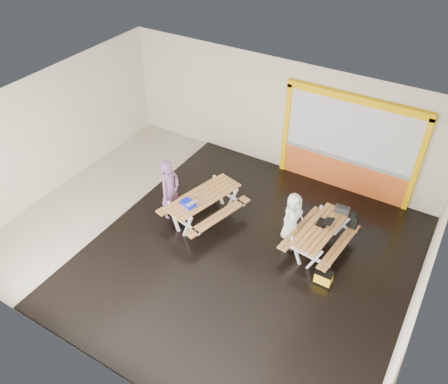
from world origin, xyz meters
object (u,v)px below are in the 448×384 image
Objects in this scene: laptop_right at (324,222)px; fluke_bag at (323,278)px; toolbox at (342,210)px; person_left at (170,190)px; laptop_left at (189,203)px; blue_pouch at (188,203)px; dark_case at (289,244)px; person_right at (292,217)px; picnic_table_right at (320,233)px; picnic_table_left at (203,202)px; backpack at (353,220)px.

laptop_right is 0.97× the size of fluke_bag.
toolbox is 1.91m from fluke_bag.
laptop_left is at bearing -102.58° from person_left.
toolbox is (3.42, 1.84, -0.05)m from blue_pouch.
person_right is at bearing 109.61° from dark_case.
picnic_table_right is at bearing 17.67° from laptop_left.
picnic_table_right is 1.16m from fluke_bag.
person_left is 4.49m from fluke_bag.
person_right is (-0.75, -0.03, 0.21)m from picnic_table_right.
picnic_table_left is 5.72× the size of backpack.
person_left is at bearing -165.89° from laptop_right.
person_left reaches higher than blue_pouch.
person_left reaches higher than fluke_bag.
person_left reaches higher than toolbox.
laptop_right is at bearing 33.20° from dark_case.
picnic_table_right is 1.50× the size of person_right.
laptop_right is at bearing -133.95° from backpack.
laptop_right is (3.18, 1.18, -0.07)m from laptop_left.
picnic_table_right is 0.28m from laptop_right.
toolbox is at bearing 21.99° from picnic_table_left.
picnic_table_right is at bearing 9.64° from picnic_table_left.
backpack is 1.78m from fluke_bag.
backpack is (0.34, -0.07, -0.14)m from toolbox.
fluke_bag reaches higher than dark_case.
person_right is at bearing -74.42° from person_left.
person_left is 4.05m from laptop_right.
toolbox is at bearing 28.19° from laptop_left.
person_left is 4.45m from toolbox.
fluke_bag is (3.69, 0.04, -0.68)m from laptop_left.
picnic_table_right is at bearing -76.64° from person_left.
picnic_table_right is 0.78m from person_right.
picnic_table_right is at bearing -105.22° from toolbox.
toolbox reaches higher than dark_case.
laptop_right is at bearing -74.39° from person_left.
picnic_table_right is (3.08, 0.52, -0.06)m from picnic_table_left.
fluke_bag is at bearing -107.33° from person_right.
laptop_left reaches higher than dark_case.
toolbox reaches higher than picnic_table_right.
picnic_table_left is at bearing -174.17° from dark_case.
person_right is at bearing 22.39° from blue_pouch.
person_right reaches higher than blue_pouch.
picnic_table_right is 4.64× the size of laptop_left.
fluke_bag is (0.51, -0.97, -0.37)m from picnic_table_right.
laptop_left is at bearing -154.93° from backpack.
laptop_left reaches higher than blue_pouch.
laptop_right is at bearing 20.52° from blue_pouch.
fluke_bag is at bearing -62.31° from picnic_table_right.
toolbox is at bearing -67.00° from person_left.
person_right is at bearing 143.22° from fluke_bag.
laptop_right is at bearing 12.56° from picnic_table_left.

